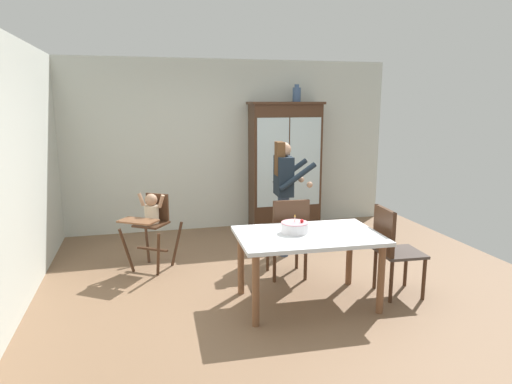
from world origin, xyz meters
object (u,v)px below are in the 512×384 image
(china_cabinet, at_px, (285,165))
(adult_person, at_px, (284,184))
(dining_table, at_px, (308,243))
(high_chair_with_toddler, at_px, (151,218))
(birthday_cake, at_px, (295,227))
(ceramic_vase, at_px, (297,94))
(dining_chair_far_side, at_px, (289,233))
(dining_chair_right_end, at_px, (392,245))

(china_cabinet, distance_m, adult_person, 1.40)
(dining_table, bearing_deg, high_chair_with_toddler, 136.97)
(high_chair_with_toddler, height_order, birthday_cake, high_chair_with_toddler)
(dining_table, bearing_deg, ceramic_vase, 73.22)
(high_chair_with_toddler, height_order, dining_table, high_chair_with_toddler)
(birthday_cake, bearing_deg, ceramic_vase, 70.60)
(china_cabinet, bearing_deg, adult_person, -108.48)
(dining_table, relative_size, birthday_cake, 5.21)
(adult_person, bearing_deg, dining_table, 175.55)
(china_cabinet, bearing_deg, birthday_cake, -106.00)
(adult_person, relative_size, dining_chair_far_side, 1.59)
(high_chair_with_toddler, xyz_separation_m, birthday_cake, (1.39, -1.33, 0.14))
(birthday_cake, distance_m, dining_chair_far_side, 0.66)
(adult_person, xyz_separation_m, dining_table, (-0.24, -1.53, -0.32))
(china_cabinet, height_order, high_chair_with_toddler, china_cabinet)
(dining_chair_right_end, bearing_deg, dining_table, 91.21)
(china_cabinet, height_order, dining_chair_right_end, china_cabinet)
(dining_table, bearing_deg, dining_chair_right_end, -1.94)
(china_cabinet, xyz_separation_m, high_chair_with_toddler, (-2.18, -1.46, -0.37))
(adult_person, relative_size, dining_chair_right_end, 1.59)
(china_cabinet, relative_size, dining_table, 1.40)
(china_cabinet, distance_m, dining_chair_right_end, 2.94)
(birthday_cake, relative_size, dining_chair_far_side, 0.29)
(birthday_cake, distance_m, dining_chair_right_end, 1.08)
(china_cabinet, height_order, dining_chair_far_side, china_cabinet)
(ceramic_vase, bearing_deg, dining_chair_far_side, -111.08)
(china_cabinet, relative_size, dining_chair_right_end, 2.13)
(high_chair_with_toddler, distance_m, dining_chair_right_end, 2.83)
(dining_table, bearing_deg, adult_person, 81.26)
(birthday_cake, bearing_deg, adult_person, 76.32)
(dining_chair_far_side, distance_m, dining_chair_right_end, 1.16)
(dining_table, bearing_deg, birthday_cake, 146.41)
(ceramic_vase, height_order, dining_chair_right_end, ceramic_vase)
(adult_person, bearing_deg, dining_chair_right_end, -151.67)
(birthday_cake, height_order, dining_chair_right_end, dining_chair_right_end)
(high_chair_with_toddler, height_order, dining_chair_far_side, dining_chair_far_side)
(ceramic_vase, height_order, birthday_cake, ceramic_vase)
(dining_table, xyz_separation_m, dining_chair_right_end, (0.93, -0.03, -0.09))
(adult_person, distance_m, dining_chair_right_end, 1.76)
(high_chair_with_toddler, xyz_separation_m, dining_table, (1.50, -1.40, -0.01))
(china_cabinet, xyz_separation_m, birthday_cake, (-0.80, -2.78, -0.23))
(dining_table, xyz_separation_m, birthday_cake, (-0.12, 0.08, 0.15))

